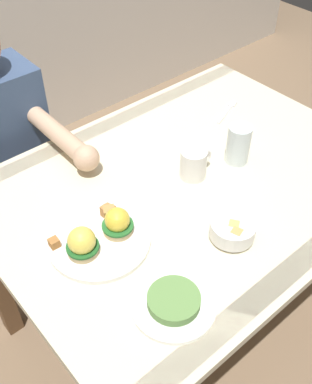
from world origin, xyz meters
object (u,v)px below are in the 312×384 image
eggs_benedict_plate (99,236)px  fork (227,110)px  coffee_mug (194,163)px  diner_person (4,154)px  side_plate (174,303)px  fruit_bowl (233,230)px  dining_table (190,206)px  water_glass_near (238,146)px

eggs_benedict_plate → fork: eggs_benedict_plate is taller
eggs_benedict_plate → coffee_mug: 0.37m
diner_person → side_plate: bearing=-90.0°
fruit_bowl → side_plate: (-0.26, -0.06, -0.02)m
fruit_bowl → coffee_mug: bearing=68.8°
dining_table → water_glass_near: water_glass_near is taller
fork → dining_table: bearing=-152.4°
eggs_benedict_plate → fork: 0.74m
dining_table → fork: fork is taller
eggs_benedict_plate → fork: size_ratio=1.79×
diner_person → fruit_bowl: bearing=-72.7°
fruit_bowl → side_plate: fruit_bowl is taller
fruit_bowl → diner_person: bearing=107.3°
dining_table → eggs_benedict_plate: bearing=-176.8°
eggs_benedict_plate → diner_person: 0.63m
dining_table → water_glass_near: size_ratio=9.45×
dining_table → eggs_benedict_plate: size_ratio=4.44×
dining_table → fork: bearing=27.6°
eggs_benedict_plate → diner_person: diner_person is taller
fruit_bowl → fork: 0.60m
dining_table → coffee_mug: (0.02, 0.01, 0.16)m
water_glass_near → eggs_benedict_plate: bearing=179.8°
water_glass_near → diner_person: (-0.51, 0.62, -0.15)m
fruit_bowl → water_glass_near: 0.33m
dining_table → eggs_benedict_plate: 0.38m
dining_table → water_glass_near: bearing=-7.0°
water_glass_near → dining_table: bearing=173.0°
coffee_mug → side_plate: size_ratio=0.56×
fork → side_plate: bearing=-145.5°
coffee_mug → diner_person: (-0.35, 0.59, -0.14)m
fork → coffee_mug: bearing=-152.9°
dining_table → eggs_benedict_plate: (-0.35, -0.02, 0.13)m
eggs_benedict_plate → side_plate: size_ratio=1.35×
coffee_mug → fork: bearing=27.1°
fork → side_plate: (-0.69, -0.47, 0.01)m
eggs_benedict_plate → water_glass_near: water_glass_near is taller
coffee_mug → diner_person: 0.70m
dining_table → fork: (0.36, 0.19, 0.11)m
coffee_mug → side_plate: bearing=-139.5°
eggs_benedict_plate → fruit_bowl: bearing=-37.3°
eggs_benedict_plate → water_glass_near: 0.53m
eggs_benedict_plate → fruit_bowl: 0.35m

